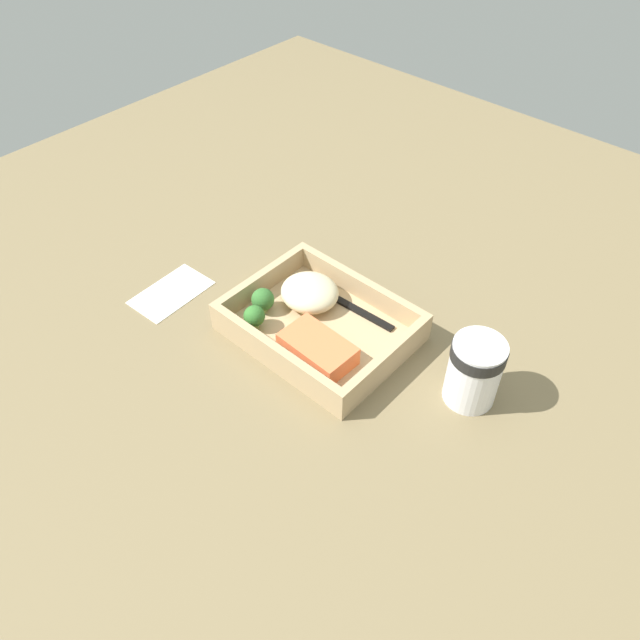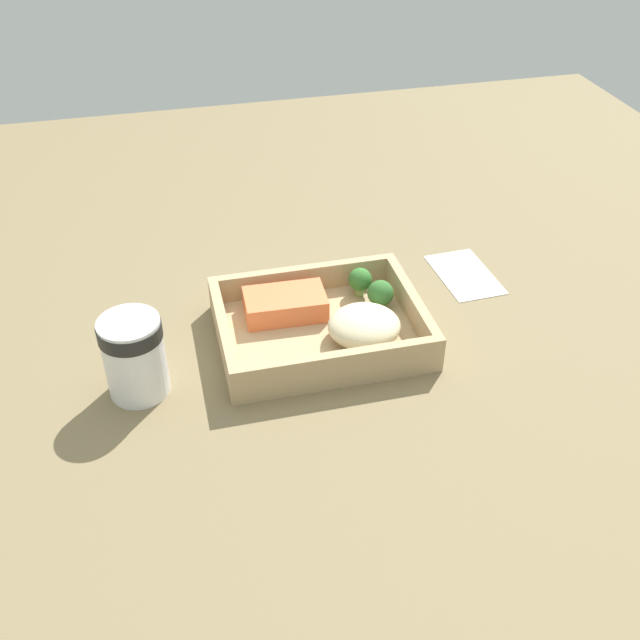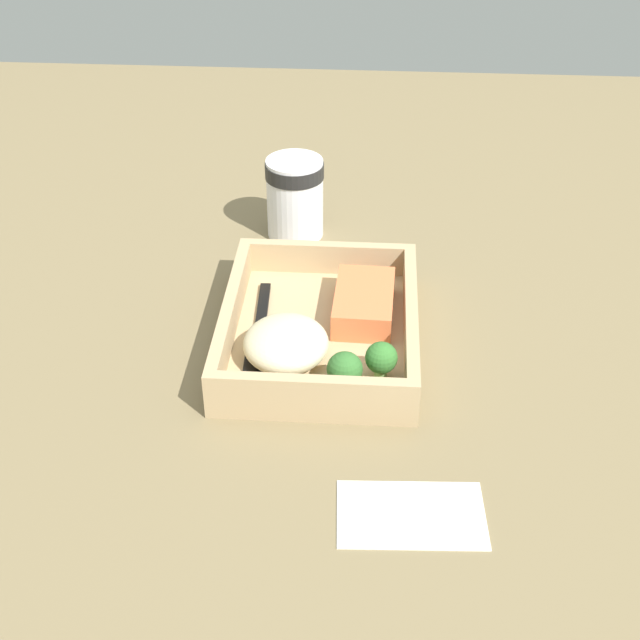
{
  "view_description": "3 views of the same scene",
  "coord_description": "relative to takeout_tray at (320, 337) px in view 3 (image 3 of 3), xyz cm",
  "views": [
    {
      "loc": [
        -41.51,
        46.18,
        64.12
      ],
      "look_at": [
        0.0,
        0.0,
        2.7
      ],
      "focal_mm": 35.0,
      "sensor_mm": 36.0,
      "label": 1
    },
    {
      "loc": [
        -17.21,
        -70.12,
        56.77
      ],
      "look_at": [
        0.0,
        0.0,
        2.7
      ],
      "focal_mm": 42.0,
      "sensor_mm": 36.0,
      "label": 2
    },
    {
      "loc": [
        72.21,
        4.87,
        53.56
      ],
      "look_at": [
        0.0,
        0.0,
        2.7
      ],
      "focal_mm": 50.0,
      "sensor_mm": 36.0,
      "label": 3
    }
  ],
  "objects": [
    {
      "name": "ground_plane",
      "position": [
        0.0,
        0.0,
        -1.6
      ],
      "size": [
        160.0,
        160.0,
        2.0
      ],
      "primitive_type": "cube",
      "color": "olive"
    },
    {
      "name": "takeout_tray",
      "position": [
        0.0,
        0.0,
        0.0
      ],
      "size": [
        24.58,
        19.19,
        1.2
      ],
      "primitive_type": "cube",
      "color": "tan",
      "rests_on": "ground_plane"
    },
    {
      "name": "tray_rim",
      "position": [
        0.0,
        0.0,
        2.33
      ],
      "size": [
        24.58,
        19.19,
        3.46
      ],
      "color": "tan",
      "rests_on": "takeout_tray"
    },
    {
      "name": "salmon_fillet",
      "position": [
        -3.41,
        4.28,
        2.04
      ],
      "size": [
        10.23,
        6.29,
        2.89
      ],
      "primitive_type": "cube",
      "rotation": [
        0.0,
        0.0,
        -0.04
      ],
      "color": "#F17443",
      "rests_on": "takeout_tray"
    },
    {
      "name": "mashed_potatoes",
      "position": [
        4.66,
        -2.94,
        2.51
      ],
      "size": [
        8.71,
        8.19,
        3.83
      ],
      "primitive_type": "ellipsoid",
      "color": "beige",
      "rests_on": "takeout_tray"
    },
    {
      "name": "broccoli_floret_1",
      "position": [
        8.51,
        2.83,
        2.65
      ],
      "size": [
        3.33,
        3.33,
        3.79
      ],
      "color": "#7B9B52",
      "rests_on": "takeout_tray"
    },
    {
      "name": "broccoli_floret_2",
      "position": [
        6.81,
        6.13,
        2.81
      ],
      "size": [
        3.04,
        3.04,
        3.83
      ],
      "color": "#7EA85A",
      "rests_on": "takeout_tray"
    },
    {
      "name": "fork",
      "position": [
        0.97,
        -6.0,
        0.82
      ],
      "size": [
        15.86,
        2.39,
        0.44
      ],
      "color": "black",
      "rests_on": "takeout_tray"
    },
    {
      "name": "paper_cup",
      "position": [
        -21.89,
        -4.45,
        4.8
      ],
      "size": [
        6.89,
        6.89,
        9.65
      ],
      "color": "white",
      "rests_on": "ground_plane"
    },
    {
      "name": "receipt_slip",
      "position": [
        22.71,
        8.81,
        -0.48
      ],
      "size": [
        7.75,
        12.16,
        0.24
      ],
      "primitive_type": "cube",
      "rotation": [
        0.0,
        0.0,
        0.05
      ],
      "color": "white",
      "rests_on": "ground_plane"
    }
  ]
}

